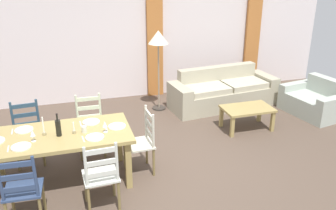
% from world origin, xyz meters
% --- Properties ---
extents(ground_plane, '(9.60, 9.60, 0.02)m').
position_xyz_m(ground_plane, '(0.00, 0.00, -0.01)').
color(ground_plane, brown).
extents(wall_far, '(9.60, 0.16, 2.70)m').
position_xyz_m(wall_far, '(0.00, 3.30, 1.35)').
color(wall_far, silver).
rests_on(wall_far, ground_plane).
extents(curtain_panel_left, '(0.35, 0.08, 2.20)m').
position_xyz_m(curtain_panel_left, '(0.68, 3.16, 1.10)').
color(curtain_panel_left, '#B26A31').
rests_on(curtain_panel_left, ground_plane).
extents(curtain_panel_right, '(0.35, 0.08, 2.20)m').
position_xyz_m(curtain_panel_right, '(3.08, 3.16, 1.10)').
color(curtain_panel_right, '#B26A31').
rests_on(curtain_panel_right, ground_plane).
extents(dining_table, '(1.90, 0.96, 0.75)m').
position_xyz_m(dining_table, '(-1.46, 0.08, 0.66)').
color(dining_table, '#A0894E').
rests_on(dining_table, ground_plane).
extents(dining_chair_near_left, '(0.44, 0.42, 0.96)m').
position_xyz_m(dining_chair_near_left, '(-1.90, -0.71, 0.48)').
color(dining_chair_near_left, navy).
rests_on(dining_chair_near_left, ground_plane).
extents(dining_chair_near_right, '(0.44, 0.42, 0.96)m').
position_xyz_m(dining_chair_near_right, '(-1.01, -0.67, 0.48)').
color(dining_chair_near_right, silver).
rests_on(dining_chair_near_right, ground_plane).
extents(dining_chair_far_left, '(0.45, 0.43, 0.96)m').
position_xyz_m(dining_chair_far_left, '(-1.93, 0.81, 0.48)').
color(dining_chair_far_left, '#2A4457').
rests_on(dining_chair_far_left, ground_plane).
extents(dining_chair_far_right, '(0.43, 0.41, 0.96)m').
position_xyz_m(dining_chair_far_right, '(-1.00, 0.83, 0.48)').
color(dining_chair_far_right, beige).
rests_on(dining_chair_far_right, ground_plane).
extents(dining_chair_head_east, '(0.42, 0.44, 0.96)m').
position_xyz_m(dining_chair_head_east, '(-0.34, 0.05, 0.48)').
color(dining_chair_head_east, beige).
rests_on(dining_chair_head_east, ground_plane).
extents(dinner_plate_near_left, '(0.24, 0.24, 0.02)m').
position_xyz_m(dinner_plate_near_left, '(-1.91, -0.17, 0.76)').
color(dinner_plate_near_left, white).
rests_on(dinner_plate_near_left, dining_table).
extents(fork_near_left, '(0.02, 0.17, 0.01)m').
position_xyz_m(fork_near_left, '(-2.06, -0.17, 0.75)').
color(fork_near_left, silver).
rests_on(fork_near_left, dining_table).
extents(dinner_plate_near_right, '(0.24, 0.24, 0.02)m').
position_xyz_m(dinner_plate_near_right, '(-1.01, -0.17, 0.76)').
color(dinner_plate_near_right, white).
rests_on(dinner_plate_near_right, dining_table).
extents(fork_near_right, '(0.03, 0.17, 0.01)m').
position_xyz_m(fork_near_right, '(-1.16, -0.17, 0.75)').
color(fork_near_right, silver).
rests_on(fork_near_right, dining_table).
extents(dinner_plate_far_left, '(0.24, 0.24, 0.02)m').
position_xyz_m(dinner_plate_far_left, '(-1.91, 0.33, 0.76)').
color(dinner_plate_far_left, white).
rests_on(dinner_plate_far_left, dining_table).
extents(fork_far_left, '(0.02, 0.17, 0.01)m').
position_xyz_m(fork_far_left, '(-2.06, 0.33, 0.75)').
color(fork_far_left, silver).
rests_on(fork_far_left, dining_table).
extents(dinner_plate_far_right, '(0.24, 0.24, 0.02)m').
position_xyz_m(dinner_plate_far_right, '(-1.01, 0.33, 0.76)').
color(dinner_plate_far_right, white).
rests_on(dinner_plate_far_right, dining_table).
extents(fork_far_right, '(0.02, 0.17, 0.01)m').
position_xyz_m(fork_far_right, '(-1.16, 0.33, 0.75)').
color(fork_far_right, silver).
rests_on(fork_far_right, dining_table).
extents(dinner_plate_head_east, '(0.24, 0.24, 0.02)m').
position_xyz_m(dinner_plate_head_east, '(-0.68, 0.08, 0.76)').
color(dinner_plate_head_east, white).
rests_on(dinner_plate_head_east, dining_table).
extents(fork_head_east, '(0.02, 0.17, 0.01)m').
position_xyz_m(fork_head_east, '(-0.83, 0.08, 0.75)').
color(fork_head_east, silver).
rests_on(fork_head_east, dining_table).
extents(wine_bottle, '(0.07, 0.07, 0.32)m').
position_xyz_m(wine_bottle, '(-1.46, 0.03, 0.87)').
color(wine_bottle, black).
rests_on(wine_bottle, dining_table).
extents(wine_glass_near_left, '(0.06, 0.06, 0.16)m').
position_xyz_m(wine_glass_near_left, '(-1.77, -0.05, 0.86)').
color(wine_glass_near_left, white).
rests_on(wine_glass_near_left, dining_table).
extents(wine_glass_near_right, '(0.06, 0.06, 0.16)m').
position_xyz_m(wine_glass_near_right, '(-0.86, -0.04, 0.86)').
color(wine_glass_near_right, white).
rests_on(wine_glass_near_right, dining_table).
extents(coffee_cup_primary, '(0.07, 0.07, 0.09)m').
position_xyz_m(coffee_cup_primary, '(-1.13, 0.03, 0.80)').
color(coffee_cup_primary, beige).
rests_on(coffee_cup_primary, dining_table).
extents(candle_tall, '(0.05, 0.05, 0.26)m').
position_xyz_m(candle_tall, '(-1.64, 0.10, 0.82)').
color(candle_tall, '#998C66').
rests_on(candle_tall, dining_table).
extents(candle_short, '(0.05, 0.05, 0.17)m').
position_xyz_m(candle_short, '(-1.26, 0.04, 0.79)').
color(candle_short, '#998C66').
rests_on(candle_short, dining_table).
extents(couch, '(2.35, 1.04, 0.80)m').
position_xyz_m(couch, '(1.87, 2.12, 0.29)').
color(couch, '#A9A188').
rests_on(couch, ground_plane).
extents(coffee_table, '(0.90, 0.56, 0.42)m').
position_xyz_m(coffee_table, '(1.81, 0.91, 0.36)').
color(coffee_table, '#A0894E').
rests_on(coffee_table, ground_plane).
extents(armchair_upholstered, '(0.99, 1.28, 0.72)m').
position_xyz_m(armchair_upholstered, '(3.49, 1.17, 0.25)').
color(armchair_upholstered, '#A7B1A5').
rests_on(armchair_upholstered, ground_plane).
extents(standing_lamp, '(0.40, 0.40, 1.64)m').
position_xyz_m(standing_lamp, '(0.53, 2.31, 1.41)').
color(standing_lamp, '#332D28').
rests_on(standing_lamp, ground_plane).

